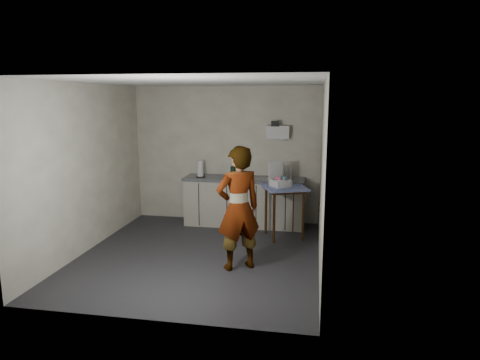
% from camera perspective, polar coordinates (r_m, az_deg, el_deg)
% --- Properties ---
extents(ground, '(4.00, 4.00, 0.00)m').
position_cam_1_polar(ground, '(6.70, -5.36, -9.91)').
color(ground, '#242328').
rests_on(ground, ground).
extents(wall_back, '(3.60, 0.02, 2.60)m').
position_cam_1_polar(wall_back, '(8.27, -1.85, 3.42)').
color(wall_back, '#B0AB99').
rests_on(wall_back, ground).
extents(wall_right, '(0.02, 4.00, 2.60)m').
position_cam_1_polar(wall_right, '(6.12, 10.79, 0.61)').
color(wall_right, '#B0AB99').
rests_on(wall_right, ground).
extents(wall_left, '(0.02, 4.00, 2.60)m').
position_cam_1_polar(wall_left, '(7.05, -19.73, 1.49)').
color(wall_left, '#B0AB99').
rests_on(wall_left, ground).
extents(ceiling, '(3.60, 4.00, 0.01)m').
position_cam_1_polar(ceiling, '(6.27, -5.79, 12.87)').
color(ceiling, white).
rests_on(ceiling, wall_back).
extents(kitchen_counter, '(2.24, 0.62, 0.91)m').
position_cam_1_polar(kitchen_counter, '(8.07, 0.54, -3.07)').
color(kitchen_counter, black).
rests_on(kitchen_counter, ground).
extents(wall_shelf, '(0.42, 0.18, 0.37)m').
position_cam_1_polar(wall_shelf, '(8.00, 5.08, 6.35)').
color(wall_shelf, silver).
rests_on(wall_shelf, ground).
extents(side_table, '(0.90, 0.90, 0.89)m').
position_cam_1_polar(side_table, '(7.32, 5.95, -1.75)').
color(side_table, '#3A1E0D').
rests_on(side_table, ground).
extents(standing_man, '(0.76, 0.69, 1.74)m').
position_cam_1_polar(standing_man, '(5.92, -0.23, -3.81)').
color(standing_man, '#B2A593').
rests_on(standing_man, ground).
extents(soap_bottle, '(0.14, 0.15, 0.30)m').
position_cam_1_polar(soap_bottle, '(7.92, -0.94, 1.34)').
color(soap_bottle, black).
rests_on(soap_bottle, kitchen_counter).
extents(soda_can, '(0.06, 0.06, 0.11)m').
position_cam_1_polar(soda_can, '(7.97, 0.68, 0.72)').
color(soda_can, red).
rests_on(soda_can, kitchen_counter).
extents(dark_bottle, '(0.07, 0.07, 0.23)m').
position_cam_1_polar(dark_bottle, '(8.05, -0.65, 1.23)').
color(dark_bottle, black).
rests_on(dark_bottle, kitchen_counter).
extents(paper_towel, '(0.17, 0.17, 0.31)m').
position_cam_1_polar(paper_towel, '(8.06, -5.31, 1.43)').
color(paper_towel, black).
rests_on(paper_towel, kitchen_counter).
extents(dish_rack, '(0.43, 0.32, 0.30)m').
position_cam_1_polar(dish_rack, '(7.94, 5.30, 0.72)').
color(dish_rack, silver).
rests_on(dish_rack, kitchen_counter).
extents(bakery_box, '(0.41, 0.41, 0.41)m').
position_cam_1_polar(bakery_box, '(7.31, 5.33, -0.11)').
color(bakery_box, silver).
rests_on(bakery_box, side_table).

